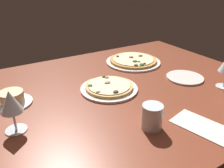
% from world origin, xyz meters
% --- Properties ---
extents(dining_table, '(1.50, 1.10, 0.04)m').
position_xyz_m(dining_table, '(0.00, 0.00, 0.02)').
color(dining_table, brown).
rests_on(dining_table, ground).
extents(pizza_main, '(0.27, 0.27, 0.03)m').
position_xyz_m(pizza_main, '(-0.02, 0.02, 0.05)').
color(pizza_main, silver).
rests_on(pizza_main, dining_table).
extents(pizza_side, '(0.33, 0.33, 0.03)m').
position_xyz_m(pizza_side, '(0.28, 0.25, 0.05)').
color(pizza_side, silver).
rests_on(pizza_side, dining_table).
extents(ramekin_on_saucer, '(0.16, 0.16, 0.06)m').
position_xyz_m(ramekin_on_saucer, '(-0.43, 0.11, 0.06)').
color(ramekin_on_saucer, white).
rests_on(ramekin_on_saucer, dining_table).
extents(wine_glass_near, '(0.07, 0.07, 0.15)m').
position_xyz_m(wine_glass_near, '(-0.45, -0.08, 0.15)').
color(wine_glass_near, silver).
rests_on(wine_glass_near, dining_table).
extents(water_glass, '(0.07, 0.07, 0.09)m').
position_xyz_m(water_glass, '(-0.04, -0.31, 0.08)').
color(water_glass, silver).
rests_on(water_glass, dining_table).
extents(side_plate, '(0.19, 0.19, 0.01)m').
position_xyz_m(side_plate, '(0.38, -0.07, 0.04)').
color(side_plate, silver).
rests_on(side_plate, dining_table).
extents(paper_menu, '(0.16, 0.23, 0.00)m').
position_xyz_m(paper_menu, '(0.12, -0.40, 0.04)').
color(paper_menu, silver).
rests_on(paper_menu, dining_table).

